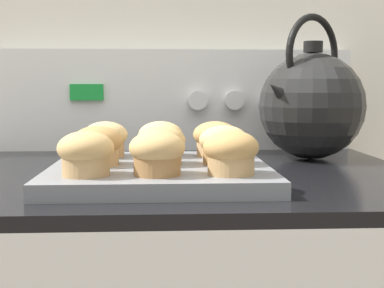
{
  "coord_description": "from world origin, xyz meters",
  "views": [
    {
      "loc": [
        -0.01,
        -0.53,
        1.03
      ],
      "look_at": [
        0.03,
        0.22,
        0.95
      ],
      "focal_mm": 50.0,
      "sensor_mm": 36.0,
      "label": 1
    }
  ],
  "objects_px": {
    "muffin_pan": "(160,172)",
    "muffin_r2_c2": "(215,139)",
    "muffin_r0_c2": "(231,152)",
    "muffin_r2_c0": "(105,139)",
    "muffin_r2_c1": "(161,139)",
    "muffin_r0_c1": "(157,153)",
    "muffin_r1_c2": "(224,145)",
    "muffin_r0_c0": "(86,153)",
    "tea_kettle": "(311,104)",
    "muffin_r1_c1": "(161,145)",
    "muffin_r1_c0": "(98,145)"
  },
  "relations": [
    {
      "from": "muffin_r1_c2",
      "to": "muffin_r2_c2",
      "type": "distance_m",
      "value": 0.09
    },
    {
      "from": "muffin_r2_c0",
      "to": "muffin_r2_c2",
      "type": "xyz_separation_m",
      "value": [
        0.17,
        -0.0,
        0.0
      ]
    },
    {
      "from": "muffin_r1_c0",
      "to": "muffin_r2_c0",
      "type": "relative_size",
      "value": 1.0
    },
    {
      "from": "muffin_r1_c1",
      "to": "muffin_r2_c1",
      "type": "bearing_deg",
      "value": 90.56
    },
    {
      "from": "muffin_r0_c2",
      "to": "muffin_pan",
      "type": "bearing_deg",
      "value": 134.82
    },
    {
      "from": "muffin_r1_c0",
      "to": "tea_kettle",
      "type": "relative_size",
      "value": 0.27
    },
    {
      "from": "muffin_pan",
      "to": "muffin_r0_c2",
      "type": "bearing_deg",
      "value": -45.18
    },
    {
      "from": "muffin_r0_c0",
      "to": "muffin_r0_c1",
      "type": "distance_m",
      "value": 0.09
    },
    {
      "from": "muffin_r2_c1",
      "to": "muffin_pan",
      "type": "bearing_deg",
      "value": -90.32
    },
    {
      "from": "muffin_r1_c0",
      "to": "muffin_r2_c1",
      "type": "bearing_deg",
      "value": 46.65
    },
    {
      "from": "muffin_pan",
      "to": "muffin_r0_c2",
      "type": "height_order",
      "value": "muffin_r0_c2"
    },
    {
      "from": "muffin_pan",
      "to": "muffin_r0_c0",
      "type": "relative_size",
      "value": 4.34
    },
    {
      "from": "muffin_r0_c1",
      "to": "muffin_r2_c1",
      "type": "xyz_separation_m",
      "value": [
        0.0,
        0.18,
        0.0
      ]
    },
    {
      "from": "muffin_r0_c0",
      "to": "muffin_r0_c1",
      "type": "height_order",
      "value": "same"
    },
    {
      "from": "muffin_r0_c0",
      "to": "muffin_r0_c2",
      "type": "height_order",
      "value": "same"
    },
    {
      "from": "muffin_r2_c0",
      "to": "muffin_r0_c2",
      "type": "bearing_deg",
      "value": -45.69
    },
    {
      "from": "muffin_r0_c1",
      "to": "muffin_r1_c2",
      "type": "relative_size",
      "value": 1.0
    },
    {
      "from": "muffin_r0_c1",
      "to": "muffin_r2_c2",
      "type": "distance_m",
      "value": 0.2
    },
    {
      "from": "muffin_r0_c1",
      "to": "tea_kettle",
      "type": "height_order",
      "value": "tea_kettle"
    },
    {
      "from": "muffin_r0_c1",
      "to": "muffin_r1_c1",
      "type": "xyz_separation_m",
      "value": [
        0.0,
        0.09,
        0.0
      ]
    },
    {
      "from": "muffin_r2_c0",
      "to": "muffin_r2_c1",
      "type": "relative_size",
      "value": 1.0
    },
    {
      "from": "muffin_r0_c2",
      "to": "muffin_r0_c1",
      "type": "bearing_deg",
      "value": 179.86
    },
    {
      "from": "muffin_pan",
      "to": "muffin_r1_c2",
      "type": "xyz_separation_m",
      "value": [
        0.09,
        -0.0,
        0.04
      ]
    },
    {
      "from": "muffin_r1_c0",
      "to": "muffin_r1_c2",
      "type": "height_order",
      "value": "same"
    },
    {
      "from": "muffin_r2_c2",
      "to": "tea_kettle",
      "type": "height_order",
      "value": "tea_kettle"
    },
    {
      "from": "muffin_r0_c0",
      "to": "muffin_r2_c1",
      "type": "relative_size",
      "value": 1.0
    },
    {
      "from": "muffin_r0_c0",
      "to": "muffin_r1_c2",
      "type": "relative_size",
      "value": 1.0
    },
    {
      "from": "muffin_r0_c2",
      "to": "muffin_r1_c2",
      "type": "distance_m",
      "value": 0.09
    },
    {
      "from": "muffin_r1_c2",
      "to": "muffin_r2_c1",
      "type": "bearing_deg",
      "value": 134.59
    },
    {
      "from": "muffin_r2_c2",
      "to": "muffin_pan",
      "type": "bearing_deg",
      "value": -135.26
    },
    {
      "from": "muffin_r1_c0",
      "to": "muffin_r1_c1",
      "type": "xyz_separation_m",
      "value": [
        0.09,
        0.0,
        0.0
      ]
    },
    {
      "from": "muffin_r2_c2",
      "to": "tea_kettle",
      "type": "bearing_deg",
      "value": 33.22
    },
    {
      "from": "muffin_r2_c2",
      "to": "muffin_r1_c2",
      "type": "bearing_deg",
      "value": -87.6
    },
    {
      "from": "muffin_r2_c1",
      "to": "tea_kettle",
      "type": "relative_size",
      "value": 0.27
    },
    {
      "from": "muffin_pan",
      "to": "muffin_r0_c1",
      "type": "height_order",
      "value": "muffin_r0_c1"
    },
    {
      "from": "muffin_r0_c0",
      "to": "muffin_r1_c0",
      "type": "height_order",
      "value": "same"
    },
    {
      "from": "muffin_r2_c0",
      "to": "tea_kettle",
      "type": "bearing_deg",
      "value": 18.27
    },
    {
      "from": "muffin_pan",
      "to": "muffin_r2_c2",
      "type": "height_order",
      "value": "muffin_r2_c2"
    },
    {
      "from": "muffin_r1_c0",
      "to": "muffin_r1_c2",
      "type": "distance_m",
      "value": 0.18
    },
    {
      "from": "muffin_r0_c2",
      "to": "muffin_r2_c1",
      "type": "xyz_separation_m",
      "value": [
        -0.09,
        0.18,
        0.0
      ]
    },
    {
      "from": "muffin_r2_c1",
      "to": "muffin_r0_c0",
      "type": "bearing_deg",
      "value": -116.89
    },
    {
      "from": "muffin_r0_c0",
      "to": "muffin_r2_c0",
      "type": "xyz_separation_m",
      "value": [
        0.0,
        0.18,
        0.0
      ]
    },
    {
      "from": "muffin_r0_c0",
      "to": "muffin_r1_c1",
      "type": "distance_m",
      "value": 0.13
    },
    {
      "from": "muffin_r0_c1",
      "to": "muffin_r1_c1",
      "type": "bearing_deg",
      "value": 87.42
    },
    {
      "from": "tea_kettle",
      "to": "muffin_r0_c1",
      "type": "bearing_deg",
      "value": -132.8
    },
    {
      "from": "muffin_r0_c1",
      "to": "muffin_r0_c0",
      "type": "bearing_deg",
      "value": 179.76
    },
    {
      "from": "muffin_r0_c2",
      "to": "muffin_r2_c2",
      "type": "height_order",
      "value": "same"
    },
    {
      "from": "muffin_r2_c1",
      "to": "muffin_r0_c1",
      "type": "bearing_deg",
      "value": -91.02
    },
    {
      "from": "muffin_r2_c0",
      "to": "muffin_pan",
      "type": "bearing_deg",
      "value": -46.21
    },
    {
      "from": "muffin_r0_c1",
      "to": "muffin_r1_c2",
      "type": "xyz_separation_m",
      "value": [
        0.09,
        0.09,
        0.0
      ]
    }
  ]
}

